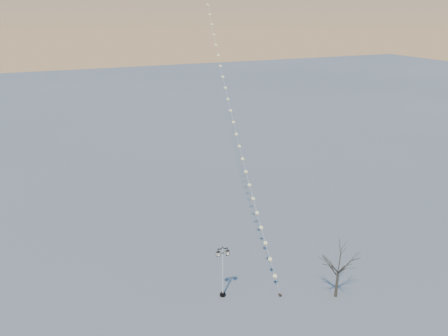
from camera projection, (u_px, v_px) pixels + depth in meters
ground at (275, 307)px, 33.57m from camera, size 300.00×300.00×0.00m
street_lamp at (223, 269)px, 34.13m from camera, size 1.11×0.51×4.41m
bare_tree at (339, 265)px, 33.90m from camera, size 2.50×2.50×4.15m
kite_train at (219, 35)px, 51.48m from camera, size 10.69×49.36×37.23m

